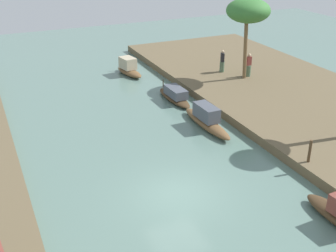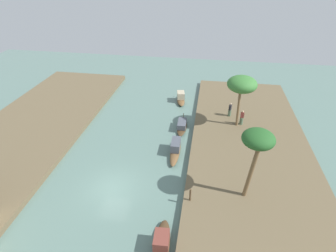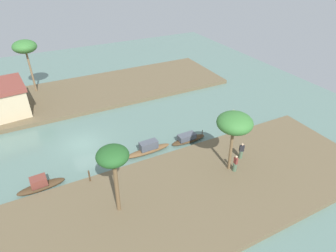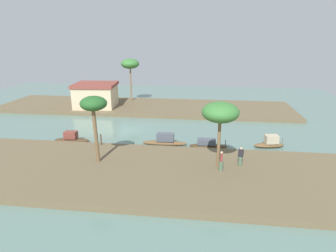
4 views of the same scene
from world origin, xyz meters
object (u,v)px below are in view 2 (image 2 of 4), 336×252
object	(u,v)px
sampan_with_tall_canopy	(176,148)
sampan_foreground	(181,98)
palm_tree_left_near	(258,141)
palm_tree_left_far	(242,85)
person_by_mooring	(230,110)
person_on_near_bank	(242,119)
sampan_midstream	(162,243)
mooring_post	(190,195)
sampan_downstream_large	(182,125)

from	to	relation	value
sampan_with_tall_canopy	sampan_foreground	distance (m)	11.22
palm_tree_left_near	palm_tree_left_far	xyz separation A→B (m)	(10.67, 0.26, -0.34)
sampan_foreground	person_by_mooring	distance (m)	7.34
person_on_near_bank	sampan_midstream	bearing A→B (deg)	-111.07
mooring_post	sampan_downstream_large	bearing A→B (deg)	9.75
sampan_with_tall_canopy	palm_tree_left_near	world-z (taller)	palm_tree_left_near
sampan_midstream	person_on_near_bank	xyz separation A→B (m)	(16.13, -6.17, 0.75)
mooring_post	sampan_foreground	bearing A→B (deg)	9.13
palm_tree_left_far	sampan_with_tall_canopy	bearing A→B (deg)	131.79
sampan_with_tall_canopy	sampan_midstream	distance (m)	10.44
person_by_mooring	palm_tree_left_near	xyz separation A→B (m)	(-12.63, -0.93, 4.45)
sampan_foreground	person_on_near_bank	world-z (taller)	person_on_near_bank
person_by_mooring	sampan_midstream	bearing A→B (deg)	-174.72
sampan_with_tall_canopy	person_on_near_bank	distance (m)	8.81
sampan_with_tall_canopy	sampan_midstream	size ratio (longest dim) A/B	1.21
sampan_downstream_large	sampan_midstream	xyz separation A→B (m)	(-15.03, -0.39, 0.08)
sampan_downstream_large	palm_tree_left_near	xyz separation A→B (m)	(-9.82, -6.25, 5.34)
sampan_with_tall_canopy	mooring_post	distance (m)	6.78
sampan_downstream_large	person_on_near_bank	xyz separation A→B (m)	(1.10, -6.57, 0.84)
sampan_with_tall_canopy	palm_tree_left_far	world-z (taller)	palm_tree_left_far
person_on_near_bank	palm_tree_left_far	size ratio (longest dim) A/B	0.30
sampan_foreground	person_on_near_bank	size ratio (longest dim) A/B	1.95
person_on_near_bank	palm_tree_left_near	size ratio (longest dim) A/B	0.29
sampan_midstream	mooring_post	size ratio (longest dim) A/B	3.52
sampan_midstream	person_by_mooring	xyz separation A→B (m)	(17.84, -4.93, 0.81)
person_by_mooring	mooring_post	size ratio (longest dim) A/B	1.48
person_on_near_bank	person_by_mooring	xyz separation A→B (m)	(1.71, 1.25, 0.05)
sampan_downstream_large	mooring_post	world-z (taller)	mooring_post
sampan_foreground	palm_tree_left_far	world-z (taller)	palm_tree_left_far
sampan_downstream_large	sampan_midstream	distance (m)	15.03
sampan_with_tall_canopy	palm_tree_left_far	xyz separation A→B (m)	(5.45, -6.10, 4.89)
mooring_post	palm_tree_left_far	world-z (taller)	palm_tree_left_far
sampan_foreground	person_by_mooring	world-z (taller)	person_by_mooring
sampan_with_tall_canopy	person_on_near_bank	bearing A→B (deg)	-50.91
sampan_foreground	mooring_post	bearing A→B (deg)	178.58
person_by_mooring	palm_tree_left_near	world-z (taller)	palm_tree_left_near
sampan_downstream_large	palm_tree_left_near	world-z (taller)	palm_tree_left_near
palm_tree_left_near	palm_tree_left_far	size ratio (longest dim) A/B	1.05
sampan_foreground	person_on_near_bank	xyz separation A→B (m)	(-5.49, -7.50, 0.69)
sampan_midstream	person_by_mooring	distance (m)	18.53
sampan_downstream_large	sampan_with_tall_canopy	bearing A→B (deg)	177.43
person_by_mooring	mooring_post	bearing A→B (deg)	-173.14
sampan_with_tall_canopy	palm_tree_left_far	size ratio (longest dim) A/B	0.85
mooring_post	person_by_mooring	bearing A→B (deg)	-13.86
sampan_downstream_large	palm_tree_left_far	size ratio (longest dim) A/B	0.71
sampan_midstream	person_by_mooring	size ratio (longest dim) A/B	2.38
sampan_with_tall_canopy	sampan_midstream	world-z (taller)	sampan_with_tall_canopy
palm_tree_left_far	sampan_downstream_large	bearing A→B (deg)	98.08
palm_tree_left_far	person_by_mooring	bearing A→B (deg)	18.84
sampan_midstream	mooring_post	bearing A→B (deg)	-23.85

